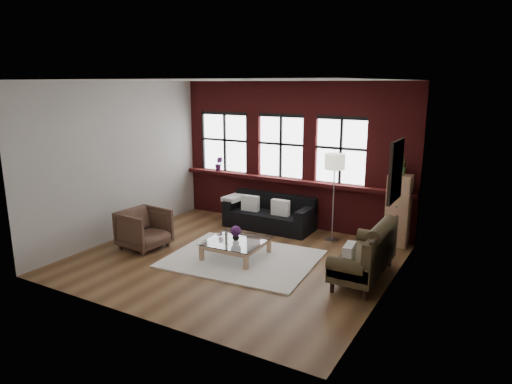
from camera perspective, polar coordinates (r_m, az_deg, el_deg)
The scene contains 26 objects.
floor at distance 8.51m, azimuth -2.62°, elevation -8.30°, with size 5.50×5.50×0.00m, color brown.
ceiling at distance 7.90m, azimuth -2.87°, elevation 13.79°, with size 5.50×5.50×0.00m, color white.
wall_back at distance 10.22m, azimuth 4.81°, elevation 4.68°, with size 5.50×5.50×0.00m, color #B7B3AA.
wall_front at distance 6.15m, azimuth -15.31°, elevation -1.66°, with size 5.50×5.50×0.00m, color #B7B3AA.
wall_left at distance 9.78m, azimuth -16.50°, elevation 3.78°, with size 5.00×5.00×0.00m, color #B7B3AA.
wall_right at distance 7.00m, azimuth 16.63°, elevation 0.09°, with size 5.00×5.00×0.00m, color #B7B3AA.
brick_backwall at distance 10.16m, azimuth 4.67°, elevation 4.64°, with size 5.50×0.12×3.20m, color #5B1516, non-canonical shape.
sill_ledge at distance 10.19m, azimuth 4.39°, elevation 1.45°, with size 5.50×0.30×0.08m, color #5B1516.
window_left at distance 11.03m, azimuth -3.84°, elevation 6.13°, with size 1.38×0.10×1.50m, color black, non-canonical shape.
window_mid at distance 10.28m, azimuth 3.19°, elevation 5.60°, with size 1.38×0.10×1.50m, color black, non-canonical shape.
window_right at distance 9.74m, azimuth 10.60°, elevation 4.96°, with size 1.38×0.10×1.50m, color black, non-canonical shape.
wall_poster at distance 7.25m, azimuth 17.09°, elevation 2.51°, with size 0.05×0.74×0.94m, color black, non-canonical shape.
shag_rug at distance 8.46m, azimuth -1.73°, elevation -8.32°, with size 2.62×2.06×0.03m, color white.
dark_sofa at distance 10.09m, azimuth 1.65°, elevation -2.62°, with size 1.97×0.80×0.71m, color black, non-canonical shape.
pillow_a at distance 10.16m, azimuth -0.71°, elevation -1.41°, with size 0.40×0.14×0.34m, color white.
pillow_b at distance 9.81m, azimuth 3.07°, elevation -1.96°, with size 0.40×0.14×0.34m, color white.
vintage_settee at distance 7.73m, azimuth 13.34°, elevation -7.29°, with size 0.77×1.73×0.92m, color #372C19, non-canonical shape.
pillow_settee at distance 7.24m, azimuth 11.57°, elevation -7.70°, with size 0.14×0.38×0.34m, color white.
armchair at distance 9.17m, azimuth -13.81°, elevation -4.52°, with size 0.82×0.84×0.77m, color #462F23.
coffee_table at distance 8.50m, azimuth -2.52°, elevation -7.14°, with size 1.03×1.03×0.35m, color tan, non-canonical shape.
vase at distance 8.41m, azimuth -2.53°, elevation -5.60°, with size 0.13×0.13×0.14m, color #B2B2B2.
flowers at distance 8.38m, azimuth -2.54°, elevation -4.90°, with size 0.20×0.20×0.20m, color #4B1D56.
drawer_chest at distance 9.43m, azimuth 17.42°, elevation -2.15°, with size 0.44×0.44×1.43m, color tan.
potted_plant_top at distance 9.24m, azimuth 17.80°, elevation 3.12°, with size 0.30×0.26×0.33m, color #2D5923.
floor_lamp at distance 9.28m, azimuth 9.67°, elevation -0.32°, with size 0.40×0.40×1.94m, color #A5A5A8, non-canonical shape.
sill_plant at distance 11.06m, azimuth -4.67°, elevation 3.54°, with size 0.19×0.15×0.35m, color #4B1D56.
Camera 1 is at (4.24, -6.67, 3.15)m, focal length 32.00 mm.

